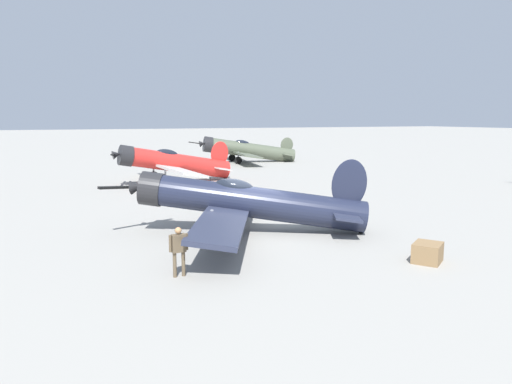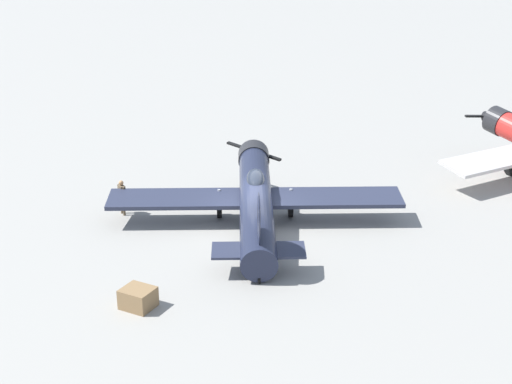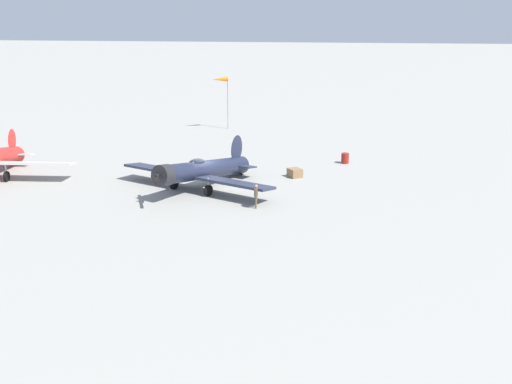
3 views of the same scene
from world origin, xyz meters
name	(u,v)px [view 3 (image 3 of 3)]	position (x,y,z in m)	size (l,w,h in m)	color
ground_plane	(206,187)	(0.00, 0.00, 0.00)	(400.00, 400.00, 0.00)	gray
airplane_foreground	(201,171)	(0.22, 0.46, 1.36)	(12.18, 11.04, 3.33)	#1E2338
ground_crew_mechanic	(256,194)	(-4.38, 4.56, 0.97)	(0.25, 0.62, 1.60)	brown
equipment_crate	(295,173)	(-6.34, -3.76, 0.34)	(1.33, 1.36, 0.68)	olive
fuel_drum	(345,158)	(-10.25, -8.89, 0.44)	(0.69, 0.69, 0.88)	maroon
windsock_mast	(220,81)	(3.20, -23.12, 5.17)	(1.84, 1.34, 5.69)	gray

